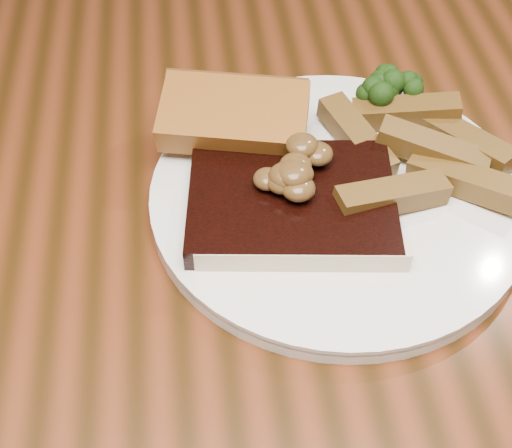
{
  "coord_description": "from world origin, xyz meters",
  "views": [
    {
      "loc": [
        -0.03,
        -0.36,
        1.18
      ],
      "look_at": [
        0.01,
        -0.01,
        0.78
      ],
      "focal_mm": 50.0,
      "sensor_mm": 36.0,
      "label": 1
    }
  ],
  "objects_px": {
    "garlic_bread": "(235,135)",
    "plate": "(336,198)",
    "potato_wedges": "(412,160)",
    "dining_table": "(239,307)",
    "chair_far": "(294,55)",
    "steak": "(291,203)"
  },
  "relations": [
    {
      "from": "garlic_bread",
      "to": "chair_far",
      "type": "bearing_deg",
      "value": 88.59
    },
    {
      "from": "dining_table",
      "to": "plate",
      "type": "bearing_deg",
      "value": 19.36
    },
    {
      "from": "dining_table",
      "to": "chair_far",
      "type": "xyz_separation_m",
      "value": [
        0.16,
        0.67,
        -0.22
      ]
    },
    {
      "from": "plate",
      "to": "steak",
      "type": "relative_size",
      "value": 1.91
    },
    {
      "from": "dining_table",
      "to": "plate",
      "type": "xyz_separation_m",
      "value": [
        0.08,
        0.03,
        0.1
      ]
    },
    {
      "from": "plate",
      "to": "steak",
      "type": "xyz_separation_m",
      "value": [
        -0.04,
        -0.02,
        0.02
      ]
    },
    {
      "from": "dining_table",
      "to": "steak",
      "type": "distance_m",
      "value": 0.13
    },
    {
      "from": "steak",
      "to": "chair_far",
      "type": "bearing_deg",
      "value": 87.05
    },
    {
      "from": "chair_far",
      "to": "potato_wedges",
      "type": "distance_m",
      "value": 0.71
    },
    {
      "from": "steak",
      "to": "garlic_bread",
      "type": "relative_size",
      "value": 1.31
    },
    {
      "from": "dining_table",
      "to": "garlic_bread",
      "type": "distance_m",
      "value": 0.15
    },
    {
      "from": "dining_table",
      "to": "garlic_bread",
      "type": "height_order",
      "value": "garlic_bread"
    },
    {
      "from": "dining_table",
      "to": "chair_far",
      "type": "distance_m",
      "value": 0.72
    },
    {
      "from": "plate",
      "to": "potato_wedges",
      "type": "height_order",
      "value": "potato_wedges"
    },
    {
      "from": "steak",
      "to": "garlic_bread",
      "type": "xyz_separation_m",
      "value": [
        -0.04,
        0.08,
        0.0
      ]
    },
    {
      "from": "garlic_bread",
      "to": "plate",
      "type": "bearing_deg",
      "value": -26.87
    },
    {
      "from": "dining_table",
      "to": "potato_wedges",
      "type": "distance_m",
      "value": 0.2
    },
    {
      "from": "garlic_bread",
      "to": "dining_table",
      "type": "bearing_deg",
      "value": -81.2
    },
    {
      "from": "chair_far",
      "to": "dining_table",
      "type": "bearing_deg",
      "value": 59.52
    },
    {
      "from": "steak",
      "to": "potato_wedges",
      "type": "relative_size",
      "value": 1.34
    },
    {
      "from": "dining_table",
      "to": "potato_wedges",
      "type": "xyz_separation_m",
      "value": [
        0.15,
        0.05,
        0.12
      ]
    },
    {
      "from": "dining_table",
      "to": "garlic_bread",
      "type": "bearing_deg",
      "value": 85.65
    }
  ]
}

